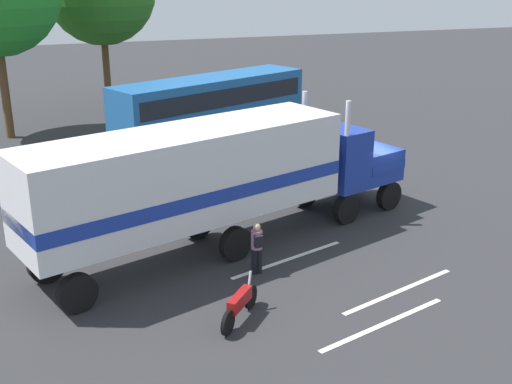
% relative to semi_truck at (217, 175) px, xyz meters
% --- Properties ---
extents(ground_plane, '(120.00, 120.00, 0.00)m').
position_rel_semi_truck_xyz_m(ground_plane, '(6.20, 1.84, -2.52)').
color(ground_plane, '#2D2D30').
extents(lane_stripe_near, '(4.24, 1.49, 0.01)m').
position_rel_semi_truck_xyz_m(lane_stripe_near, '(1.80, -1.66, -2.52)').
color(lane_stripe_near, silver).
rests_on(lane_stripe_near, ground_plane).
extents(lane_stripe_mid, '(4.26, 1.43, 0.01)m').
position_rel_semi_truck_xyz_m(lane_stripe_mid, '(4.01, -4.68, -2.52)').
color(lane_stripe_mid, silver).
rests_on(lane_stripe_mid, ground_plane).
extents(lane_stripe_far, '(4.28, 1.36, 0.01)m').
position_rel_semi_truck_xyz_m(lane_stripe_far, '(2.66, -6.10, -2.52)').
color(lane_stripe_far, silver).
rests_on(lane_stripe_far, ground_plane).
extents(semi_truck, '(14.21, 6.88, 4.50)m').
position_rel_semi_truck_xyz_m(semi_truck, '(0.00, 0.00, 0.00)').
color(semi_truck, '#193399').
rests_on(semi_truck, ground_plane).
extents(person_bystander, '(0.34, 0.45, 1.63)m').
position_rel_semi_truck_xyz_m(person_bystander, '(0.54, -2.23, -1.63)').
color(person_bystander, black).
rests_on(person_bystander, ground_plane).
extents(parked_bus, '(11.11, 6.68, 3.40)m').
position_rel_semi_truck_xyz_m(parked_bus, '(3.52, 13.03, -0.46)').
color(parked_bus, '#1E5999').
rests_on(parked_bus, ground_plane).
extents(motorcycle, '(1.50, 1.62, 1.12)m').
position_rel_semi_truck_xyz_m(motorcycle, '(-0.80, -4.64, -2.04)').
color(motorcycle, black).
rests_on(motorcycle, ground_plane).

